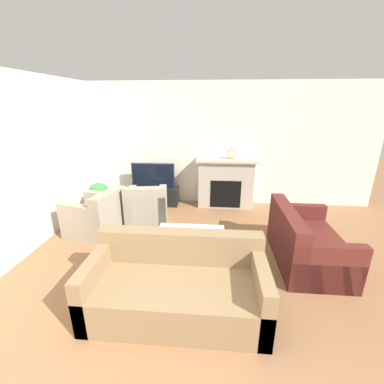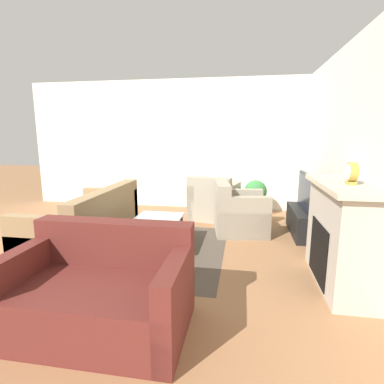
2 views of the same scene
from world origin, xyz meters
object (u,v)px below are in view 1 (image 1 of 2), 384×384
couch_sectional (177,287)px  potted_plant (99,196)px  armchair_accent (147,209)px  tv (153,176)px  couch_loveseat (305,244)px  armchair_by_window (97,218)px  mantel_clock (232,154)px  coffee_table (190,236)px

couch_sectional → potted_plant: size_ratio=2.76×
couch_sectional → armchair_accent: size_ratio=2.13×
tv → couch_loveseat: tv is taller
tv → armchair_by_window: bearing=-114.8°
couch_loveseat → armchair_by_window: same height
potted_plant → mantel_clock: 2.94m
couch_loveseat → couch_sectional: bearing=121.7°
tv → potted_plant: (-0.98, -0.72, -0.26)m
armchair_by_window → tv: bearing=168.4°
tv → coffee_table: size_ratio=0.96×
mantel_clock → couch_sectional: bearing=-103.0°
couch_sectional → armchair_by_window: 2.37m
couch_sectional → armchair_by_window: size_ratio=1.94×
couch_loveseat → armchair_by_window: bearing=80.2°
couch_sectional → mantel_clock: 3.43m
couch_loveseat → coffee_table: (-1.68, -0.06, 0.09)m
couch_sectional → potted_plant: bearing=129.0°
armchair_by_window → potted_plant: armchair_by_window is taller
armchair_by_window → armchair_accent: (0.79, 0.47, 0.00)m
potted_plant → mantel_clock: (2.72, 0.78, 0.78)m
coffee_table → armchair_accent: bearing=130.2°
tv → armchair_accent: tv is taller
coffee_table → potted_plant: (-2.03, 1.42, 0.05)m
couch_loveseat → potted_plant: size_ratio=2.01×
couch_loveseat → mantel_clock: bearing=24.7°
mantel_clock → armchair_accent: bearing=-146.6°
tv → couch_sectional: bearing=-72.5°
armchair_accent → coffee_table: size_ratio=0.90×
armchair_by_window → armchair_accent: same height
armchair_accent → coffee_table: 1.47m
armchair_accent → potted_plant: (-1.08, 0.30, 0.12)m
armchair_by_window → coffee_table: armchair_by_window is taller
tv → potted_plant: size_ratio=1.38×
armchair_accent → potted_plant: size_ratio=1.29×
armchair_by_window → armchair_accent: bearing=134.0°
mantel_clock → couch_loveseat: bearing=-65.3°
couch_sectional → coffee_table: 1.02m
couch_sectional → couch_loveseat: size_ratio=1.37×
tv → armchair_accent: size_ratio=1.07×
tv → armchair_accent: bearing=-84.4°
coffee_table → potted_plant: bearing=144.9°
potted_plant → mantel_clock: mantel_clock is taller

